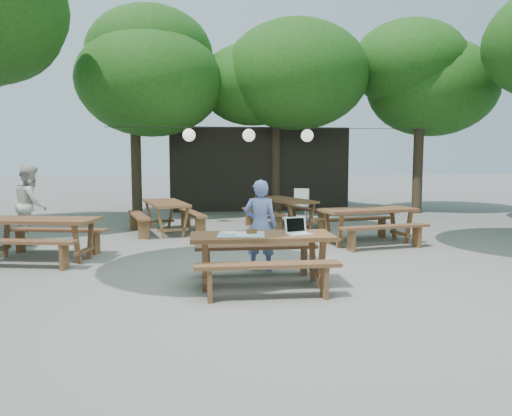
{
  "coord_description": "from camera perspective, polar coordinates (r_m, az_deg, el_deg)",
  "views": [
    {
      "loc": [
        -1.55,
        -7.48,
        1.85
      ],
      "look_at": [
        -0.68,
        0.12,
        1.05
      ],
      "focal_mm": 35.0,
      "sensor_mm": 36.0,
      "label": 1
    }
  ],
  "objects": [
    {
      "name": "ground",
      "position": [
        7.86,
        5.09,
        -7.66
      ],
      "size": [
        80.0,
        80.0,
        0.0
      ],
      "primitive_type": "plane",
      "color": "#61615C",
      "rests_on": "ground"
    },
    {
      "name": "pavilion",
      "position": [
        18.1,
        -0.03,
        4.56
      ],
      "size": [
        6.0,
        3.0,
        2.8
      ],
      "primitive_type": "cube",
      "color": "black",
      "rests_on": "ground"
    },
    {
      "name": "main_picnic_table",
      "position": [
        7.11,
        0.65,
        -5.91
      ],
      "size": [
        2.0,
        1.58,
        0.75
      ],
      "color": "#502C1C",
      "rests_on": "ground"
    },
    {
      "name": "picnic_table_nw",
      "position": [
        9.64,
        -23.45,
        -3.24
      ],
      "size": [
        2.18,
        1.93,
        0.75
      ],
      "rotation": [
        0.0,
        0.0,
        -0.2
      ],
      "color": "#502C1C",
      "rests_on": "ground"
    },
    {
      "name": "picnic_table_ne",
      "position": [
        10.77,
        12.67,
        -1.97
      ],
      "size": [
        2.18,
        1.93,
        0.75
      ],
      "rotation": [
        0.0,
        0.0,
        0.2
      ],
      "color": "#502C1C",
      "rests_on": "ground"
    },
    {
      "name": "picnic_table_far_w",
      "position": [
        12.22,
        -10.23,
        -0.99
      ],
      "size": [
        2.0,
        2.23,
        0.75
      ],
      "rotation": [
        0.0,
        0.0,
        1.82
      ],
      "color": "#502C1C",
      "rests_on": "ground"
    },
    {
      "name": "picnic_table_far_e",
      "position": [
        12.9,
        3.36,
        -0.54
      ],
      "size": [
        2.14,
        2.33,
        0.75
      ],
      "rotation": [
        0.0,
        0.0,
        1.92
      ],
      "color": "#502C1C",
      "rests_on": "ground"
    },
    {
      "name": "woman",
      "position": [
        8.02,
        0.49,
        -1.99
      ],
      "size": [
        0.61,
        0.47,
        1.48
      ],
      "primitive_type": "imported",
      "rotation": [
        0.0,
        0.0,
        2.9
      ],
      "color": "#7D92E4",
      "rests_on": "ground"
    },
    {
      "name": "second_person",
      "position": [
        11.53,
        -24.31,
        0.37
      ],
      "size": [
        0.78,
        0.92,
        1.66
      ],
      "primitive_type": "imported",
      "rotation": [
        0.0,
        0.0,
        1.78
      ],
      "color": "silver",
      "rests_on": "ground"
    },
    {
      "name": "plastic_chair",
      "position": [
        14.49,
        5.07,
        -0.35
      ],
      "size": [
        0.58,
        0.58,
        0.9
      ],
      "rotation": [
        0.0,
        0.0,
        -0.41
      ],
      "color": "white",
      "rests_on": "ground"
    },
    {
      "name": "laptop",
      "position": [
        7.07,
        4.76,
        -2.5
      ],
      "size": [
        0.39,
        0.34,
        0.24
      ],
      "rotation": [
        0.0,
        0.0,
        0.29
      ],
      "color": "white",
      "rests_on": "main_picnic_table"
    },
    {
      "name": "tabletop_clutter",
      "position": [
        7.02,
        -1.48,
        -2.95
      ],
      "size": [
        0.71,
        0.62,
        0.08
      ],
      "color": "teal",
      "rests_on": "main_picnic_table"
    },
    {
      "name": "paper_lanterns",
      "position": [
        13.56,
        -0.76,
        8.32
      ],
      "size": [
        9.0,
        0.34,
        0.38
      ],
      "color": "black",
      "rests_on": "ground"
    }
  ]
}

